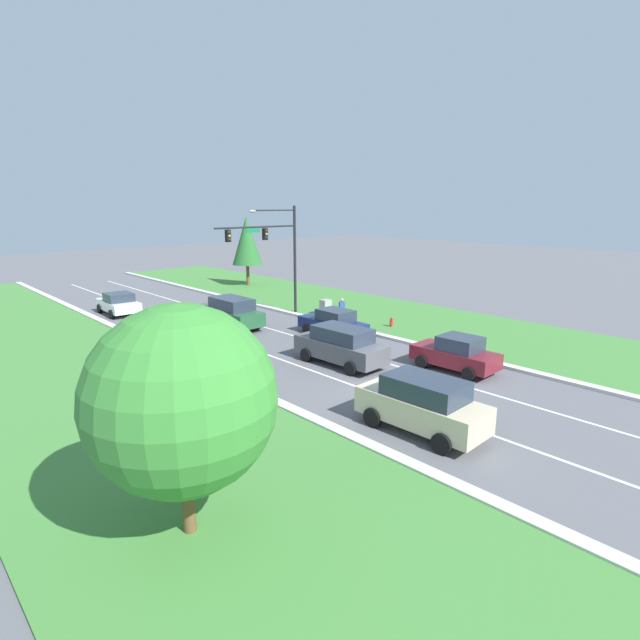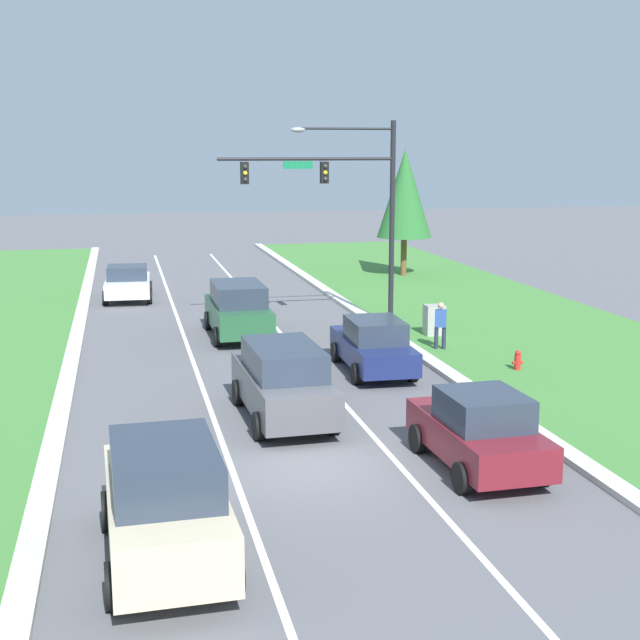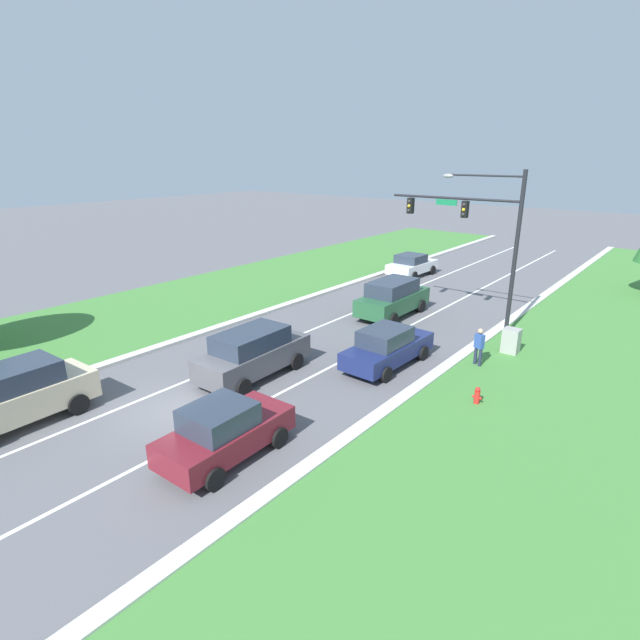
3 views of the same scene
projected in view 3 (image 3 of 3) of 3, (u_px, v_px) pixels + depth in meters
The scene contains 17 objects.
ground_plane at pixel (182, 410), 17.40m from camera, with size 160.00×160.00×0.00m, color #5B5B60.
curb_strip_right at pixel (305, 468), 14.03m from camera, with size 0.50×90.00×0.15m.
curb_strip_left at pixel (98, 367), 20.73m from camera, with size 0.50×90.00×0.15m.
grass_verge_right at pixel (488, 559), 10.93m from camera, with size 10.00×90.00×0.08m.
grass_verge_left at pixel (42, 340), 23.85m from camera, with size 10.00×90.00×0.08m.
lane_stripe_inner_left at pixel (152, 395), 18.47m from camera, with size 0.14×81.00×0.01m.
lane_stripe_inner_right at pixel (216, 426), 16.33m from camera, with size 0.14×81.00×0.01m.
traffic_signal_mast at pixel (479, 226), 24.00m from camera, with size 6.72×0.41×7.85m.
graphite_suv at pixel (253, 353), 19.73m from camera, with size 2.18×5.01×1.96m.
white_sedan at pixel (412, 265), 36.45m from camera, with size 2.27×4.29×1.61m.
navy_sedan at pixel (387, 347), 20.80m from camera, with size 2.04×4.73×1.70m.
forest_suv at pixel (393, 298), 27.28m from camera, with size 2.16×5.01×2.01m.
champagne_suv at pixel (16, 395), 16.21m from camera, with size 2.19×4.73×2.03m.
burgundy_sedan at pixel (224, 431), 14.42m from camera, with size 2.07×4.17×1.74m.
utility_cabinet at pixel (511, 342), 22.09m from camera, with size 0.70×0.60×1.19m.
pedestrian at pixel (479, 346), 20.66m from camera, with size 0.44×0.35×1.69m.
fire_hydrant at pixel (477, 396), 17.62m from camera, with size 0.34×0.20×0.70m.
Camera 3 is at (13.47, -9.11, 8.46)m, focal length 28.00 mm.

